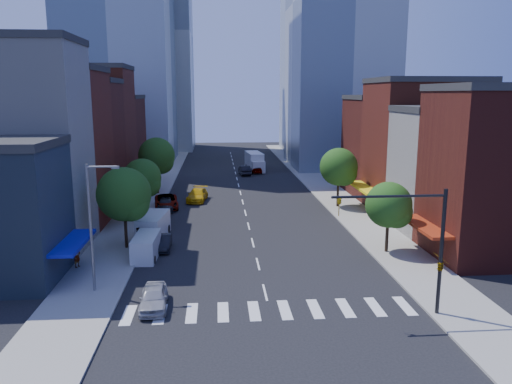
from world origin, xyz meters
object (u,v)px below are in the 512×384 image
parked_car_second (163,242)px  traffic_car_oncoming (245,170)px  parked_car_third (166,202)px  cargo_van_far (153,226)px  pedestrian_near (77,256)px  box_truck (255,162)px  cargo_van_near (146,247)px  pedestrian_far (138,237)px  parked_car_rear (165,205)px  taxi (197,195)px  traffic_car_far (257,169)px  parked_car_front (154,297)px

parked_car_second → traffic_car_oncoming: bearing=75.9°
parked_car_third → cargo_van_far: 12.88m
cargo_van_far → pedestrian_near: 9.72m
box_truck → pedestrian_near: size_ratio=4.49×
box_truck → pedestrian_near: (-18.11, -50.65, -0.47)m
cargo_van_near → pedestrian_far: size_ratio=2.73×
parked_car_rear → taxi: 6.19m
traffic_car_oncoming → cargo_van_far: bearing=67.7°
parked_car_third → cargo_van_near: 18.99m
traffic_car_oncoming → box_truck: box_truck is taller
traffic_car_oncoming → pedestrian_far: pedestrian_far is taller
box_truck → traffic_car_far: bearing=-94.2°
parked_car_front → parked_car_rear: (-2.00, 28.06, -0.04)m
parked_car_second → parked_car_third: bearing=93.6°
parked_car_third → pedestrian_far: bearing=-100.8°
box_truck → pedestrian_far: (-14.11, -45.40, -0.51)m
parked_car_rear → parked_car_third: bearing=86.8°
parked_car_rear → traffic_car_far: 30.74m
cargo_van_near → traffic_car_far: size_ratio=1.09×
parked_car_front → traffic_car_oncoming: (9.00, 53.91, 0.06)m
traffic_car_oncoming → pedestrian_far: bearing=67.6°
traffic_car_oncoming → pedestrian_far: 42.41m
parked_car_second → taxi: size_ratio=0.72×
box_truck → pedestrian_near: box_truck is taller
parked_car_front → traffic_car_far: 56.94m
parked_car_front → parked_car_rear: parked_car_front is taller
parked_car_rear → pedestrian_near: bearing=-107.2°
pedestrian_far → parked_car_front: bearing=43.4°
parked_car_front → parked_car_third: parked_car_third is taller
box_truck → parked_car_rear: bearing=-119.4°
taxi → box_truck: 27.28m
parked_car_second → cargo_van_far: cargo_van_far is taller
box_truck → pedestrian_far: box_truck is taller
parked_car_rear → cargo_van_far: bearing=-93.3°
cargo_van_far → box_truck: box_truck is taller
parked_car_second → parked_car_rear: 15.53m
traffic_car_oncoming → pedestrian_near: size_ratio=2.61×
cargo_van_near → pedestrian_far: 3.22m
parked_car_third → pedestrian_near: size_ratio=3.20×
parked_car_front → pedestrian_near: bearing=128.5°
parked_car_front → taxi: (1.64, 33.06, 0.06)m
parked_car_front → traffic_car_far: (11.21, 55.83, 0.01)m
parked_car_second → pedestrian_near: 7.81m
traffic_car_oncoming → box_truck: bearing=-120.0°
taxi → pedestrian_near: size_ratio=2.99×
parked_car_rear → box_truck: size_ratio=0.58×
parked_car_front → cargo_van_far: 16.46m
traffic_car_far → pedestrian_near: size_ratio=2.39×
parked_car_second → pedestrian_near: size_ratio=2.14×
cargo_van_near → traffic_car_far: bearing=76.1°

